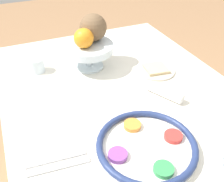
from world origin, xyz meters
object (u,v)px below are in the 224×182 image
object	(u,v)px
napkin_roll	(165,92)
cup_near	(37,65)
seder_plate	(146,146)
coconut	(93,27)
fruit_stand	(88,50)
orange_fruit	(84,38)
bread_plate	(156,70)

from	to	relation	value
napkin_roll	cup_near	size ratio (longest dim) A/B	2.16
seder_plate	napkin_roll	bearing A→B (deg)	-43.61
coconut	napkin_roll	size ratio (longest dim) A/B	0.80
fruit_stand	napkin_roll	xyz separation A→B (m)	(-0.32, -0.19, -0.07)
orange_fruit	napkin_roll	world-z (taller)	orange_fruit
cup_near	fruit_stand	bearing A→B (deg)	-103.91
bread_plate	cup_near	world-z (taller)	cup_near
coconut	cup_near	size ratio (longest dim) A/B	1.73
cup_near	orange_fruit	bearing A→B (deg)	-110.76
napkin_roll	bread_plate	bearing A→B (deg)	-20.02
seder_plate	coconut	distance (m)	0.57
fruit_stand	cup_near	xyz separation A→B (m)	(0.05, 0.22, -0.05)
coconut	bread_plate	distance (m)	0.32
seder_plate	bread_plate	bearing A→B (deg)	-34.36
seder_plate	bread_plate	distance (m)	0.44
seder_plate	fruit_stand	world-z (taller)	fruit_stand
coconut	cup_near	xyz separation A→B (m)	(0.02, 0.25, -0.14)
seder_plate	coconut	world-z (taller)	coconut
seder_plate	coconut	xyz separation A→B (m)	(0.54, -0.04, 0.15)
seder_plate	orange_fruit	distance (m)	0.51
coconut	cup_near	distance (m)	0.29
cup_near	coconut	bearing A→B (deg)	-95.25
cup_near	seder_plate	bearing A→B (deg)	-159.36
napkin_roll	cup_near	world-z (taller)	cup_near
bread_plate	napkin_roll	xyz separation A→B (m)	(-0.17, 0.06, 0.01)
napkin_roll	coconut	bearing A→B (deg)	23.64
seder_plate	bread_plate	size ratio (longest dim) A/B	1.83
seder_plate	napkin_roll	world-z (taller)	napkin_roll
orange_fruit	fruit_stand	bearing A→B (deg)	-48.58
seder_plate	bread_plate	xyz separation A→B (m)	(0.37, -0.25, -0.01)
fruit_stand	orange_fruit	xyz separation A→B (m)	(-0.02, 0.02, 0.06)
bread_plate	coconut	bearing A→B (deg)	50.05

